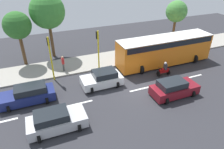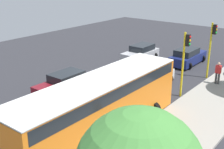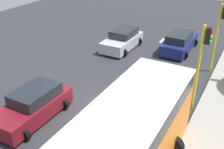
{
  "view_description": "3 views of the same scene",
  "coord_description": "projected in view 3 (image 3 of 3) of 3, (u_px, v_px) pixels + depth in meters",
  "views": [
    {
      "loc": [
        -13.89,
        8.53,
        10.85
      ],
      "look_at": [
        0.82,
        2.63,
        1.7
      ],
      "focal_mm": 33.0,
      "sensor_mm": 36.0,
      "label": 1
    },
    {
      "loc": [
        12.9,
        -15.46,
        8.34
      ],
      "look_at": [
        0.83,
        -0.17,
        1.49
      ],
      "focal_mm": 48.02,
      "sensor_mm": 36.0,
      "label": 2
    },
    {
      "loc": [
        6.81,
        -9.95,
        8.2
      ],
      "look_at": [
        0.54,
        1.44,
        1.4
      ],
      "focal_mm": 43.51,
      "sensor_mm": 36.0,
      "label": 3
    }
  ],
  "objects": [
    {
      "name": "motorcycle",
      "position": [
        73.0,
        145.0,
        10.91
      ],
      "size": [
        0.6,
        1.3,
        1.53
      ],
      "color": "black",
      "rests_on": "ground"
    },
    {
      "name": "lane_stripe_south",
      "position": [
        136.0,
        64.0,
        19.09
      ],
      "size": [
        0.2,
        2.4,
        0.01
      ],
      "primitive_type": "cube",
      "color": "white",
      "rests_on": "ground"
    },
    {
      "name": "traffic_light_corner",
      "position": [
        219.0,
        29.0,
        16.7
      ],
      "size": [
        0.49,
        0.24,
        4.5
      ],
      "color": "yellow",
      "rests_on": "ground"
    },
    {
      "name": "ground_plane",
      "position": [
        90.0,
        107.0,
        14.46
      ],
      "size": [
        40.0,
        60.0,
        0.1
      ],
      "primitive_type": "cube",
      "color": "#2D2D33"
    },
    {
      "name": "car_white",
      "position": [
        148.0,
        79.0,
        15.72
      ],
      "size": [
        2.32,
        3.84,
        1.52
      ],
      "color": "white",
      "rests_on": "ground"
    },
    {
      "name": "car_maroon",
      "position": [
        33.0,
        106.0,
        13.25
      ],
      "size": [
        2.24,
        4.2,
        1.52
      ],
      "color": "maroon",
      "rests_on": "ground"
    },
    {
      "name": "lane_stripe_mid",
      "position": [
        90.0,
        106.0,
        14.43
      ],
      "size": [
        0.2,
        2.4,
        0.01
      ],
      "primitive_type": "cube",
      "color": "white",
      "rests_on": "ground"
    },
    {
      "name": "car_dark_blue",
      "position": [
        179.0,
        42.0,
        20.94
      ],
      "size": [
        2.2,
        4.49,
        1.52
      ],
      "color": "navy",
      "rests_on": "ground"
    },
    {
      "name": "lane_stripe_far_south",
      "position": [
        165.0,
        38.0,
        23.75
      ],
      "size": [
        0.2,
        2.4,
        0.01
      ],
      "primitive_type": "cube",
      "color": "white",
      "rests_on": "ground"
    },
    {
      "name": "car_silver",
      "position": [
        122.0,
        40.0,
        21.37
      ],
      "size": [
        2.24,
        4.13,
        1.52
      ],
      "color": "#B7B7BC",
      "rests_on": "ground"
    },
    {
      "name": "traffic_light_midblock",
      "position": [
        202.0,
        57.0,
        12.99
      ],
      "size": [
        0.49,
        0.24,
        4.5
      ],
      "color": "yellow",
      "rests_on": "ground"
    }
  ]
}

